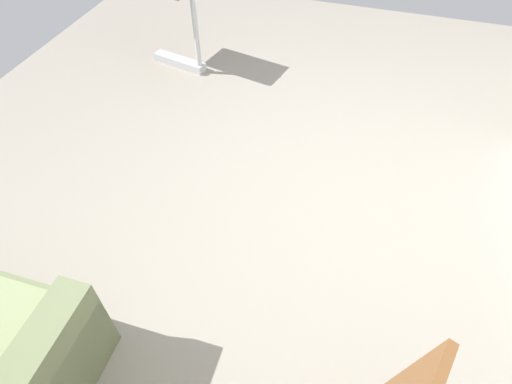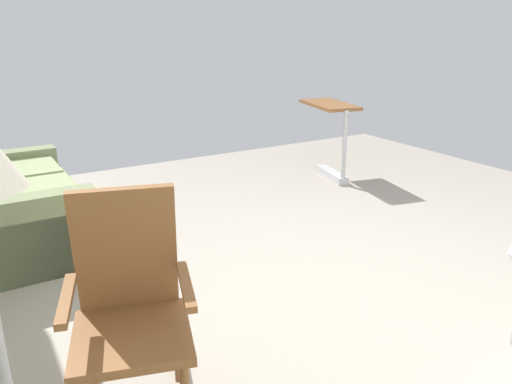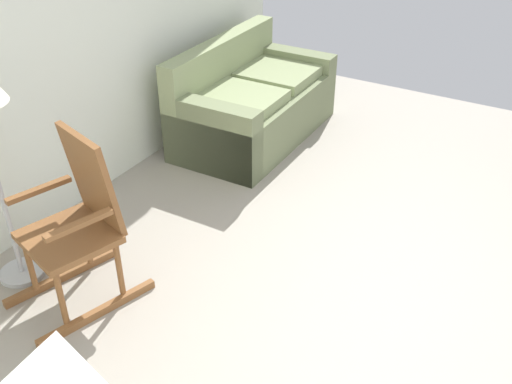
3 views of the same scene
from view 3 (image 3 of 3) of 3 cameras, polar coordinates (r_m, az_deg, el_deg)
name	(u,v)px [view 3 (image 3 of 3)]	position (r m, az deg, el deg)	size (l,w,h in m)	color
ground_plane	(381,326)	(3.53, 11.99, -12.55)	(6.91, 6.91, 0.00)	gray
back_wall	(30,26)	(4.10, -20.96, 14.72)	(5.73, 0.10, 2.70)	silver
couch	(252,104)	(5.29, -0.37, 8.46)	(1.61, 0.87, 0.85)	#737D57
rocking_chair	(79,224)	(3.51, -16.75, -3.00)	(0.86, 0.67, 1.05)	brown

